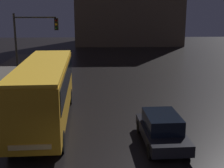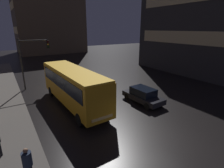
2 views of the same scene
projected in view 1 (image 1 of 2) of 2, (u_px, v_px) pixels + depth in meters
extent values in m
cube|color=#EAC66B|center=(77.00, 7.00, 54.97)|extent=(0.24, 10.20, 1.80)
cube|color=orange|center=(45.00, 90.00, 16.98)|extent=(2.76, 10.17, 2.74)
cube|color=black|center=(44.00, 79.00, 16.83)|extent=(2.79, 9.37, 1.10)
cube|color=yellow|center=(44.00, 64.00, 16.64)|extent=(2.71, 9.97, 0.16)
cube|color=#F4CC72|center=(30.00, 147.00, 12.31)|extent=(1.69, 0.16, 0.20)
cylinder|color=black|center=(61.00, 142.00, 13.88)|extent=(0.28, 1.01, 1.00)
cylinder|color=black|center=(11.00, 144.00, 13.70)|extent=(0.28, 1.01, 1.00)
cylinder|color=black|center=(70.00, 97.00, 20.94)|extent=(0.28, 1.01, 1.00)
cylinder|color=black|center=(36.00, 97.00, 20.77)|extent=(0.28, 1.01, 1.00)
cube|color=black|center=(162.00, 133.00, 14.73)|extent=(1.95, 4.30, 0.50)
cube|color=black|center=(162.00, 121.00, 14.59)|extent=(1.61, 2.38, 0.68)
cylinder|color=black|center=(188.00, 150.00, 13.48)|extent=(0.22, 0.65, 0.64)
cylinder|color=black|center=(150.00, 151.00, 13.35)|extent=(0.22, 0.65, 0.64)
cylinder|color=black|center=(170.00, 126.00, 16.23)|extent=(0.22, 0.65, 0.64)
cylinder|color=black|center=(139.00, 127.00, 16.10)|extent=(0.22, 0.65, 0.64)
cylinder|color=#2D2D2D|center=(17.00, 53.00, 23.78)|extent=(0.16, 0.16, 5.91)
cylinder|color=#2D2D2D|center=(35.00, 17.00, 23.22)|extent=(3.12, 0.12, 0.12)
cube|color=black|center=(56.00, 24.00, 23.41)|extent=(0.30, 0.24, 0.90)
sphere|color=#390706|center=(56.00, 20.00, 23.20)|extent=(0.18, 0.18, 0.18)
sphere|color=gold|center=(56.00, 24.00, 23.27)|extent=(0.18, 0.18, 0.18)
sphere|color=black|center=(56.00, 28.00, 23.34)|extent=(0.18, 0.18, 0.18)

